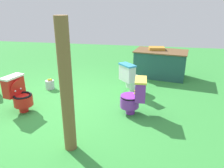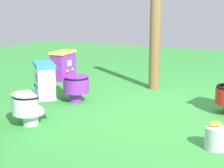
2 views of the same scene
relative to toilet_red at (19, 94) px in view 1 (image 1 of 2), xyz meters
name	(u,v)px [view 1 (image 1 of 2)]	position (x,y,z in m)	size (l,w,h in m)	color
ground	(60,105)	(0.67, 0.39, -0.37)	(14.00, 14.00, 0.00)	green
toilet_red	(19,94)	(0.00, 0.00, 0.00)	(0.57, 0.50, 0.73)	red
toilet_purple	(134,96)	(2.26, 0.30, 0.00)	(0.51, 0.44, 0.73)	purple
toilet_white	(131,78)	(2.08, 1.36, 0.00)	(0.63, 0.63, 0.73)	white
vendor_table	(160,63)	(2.79, 2.73, 0.02)	(1.59, 1.10, 0.85)	#23514C
wooden_post	(66,89)	(1.42, -0.96, 0.59)	(0.18, 0.18, 1.92)	brown
lemon_bucket	(50,84)	(0.05, 1.22, -0.26)	(0.22, 0.22, 0.28)	#B7B7BF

